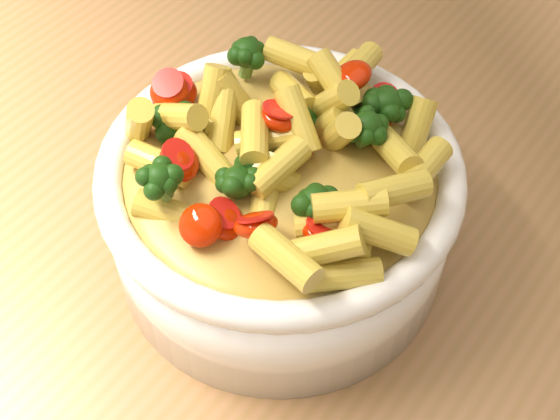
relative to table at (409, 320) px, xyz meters
The scene contains 3 objects.
table is the anchor object (origin of this frame).
serving_bowl 0.19m from the table, 141.33° to the right, with size 0.24×0.24×0.10m.
pasta_salad 0.24m from the table, 141.33° to the right, with size 0.19×0.19×0.04m.
Camera 1 is at (0.12, -0.34, 1.37)m, focal length 50.00 mm.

